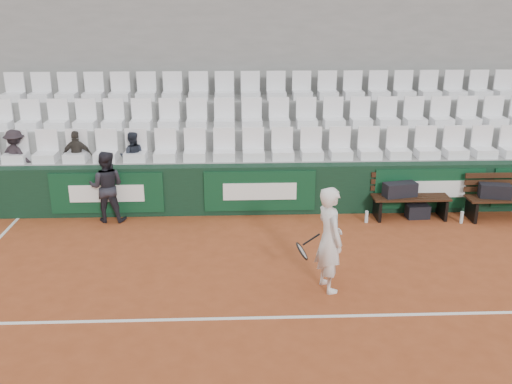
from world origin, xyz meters
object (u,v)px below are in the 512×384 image
(sports_bag_left, at_px, (400,190))
(tennis_player, at_px, (329,239))
(sports_bag_right, at_px, (495,191))
(water_bottle_near, at_px, (367,217))
(spectator_c, at_px, (131,135))
(bench_right, at_px, (504,208))
(water_bottle_far, at_px, (462,217))
(ball_kid, at_px, (107,187))
(spectator_b, at_px, (75,135))
(spectator_a, at_px, (13,135))
(sports_bag_ground, at_px, (417,211))
(bench_left, at_px, (410,207))

(sports_bag_left, bearing_deg, tennis_player, -123.53)
(sports_bag_right, xyz_separation_m, water_bottle_near, (-2.51, -0.09, -0.47))
(water_bottle_near, bearing_deg, spectator_c, 166.41)
(bench_right, relative_size, water_bottle_near, 6.34)
(water_bottle_far, height_order, ball_kid, ball_kid)
(sports_bag_right, xyz_separation_m, ball_kid, (-7.53, 0.22, 0.12))
(spectator_c, bearing_deg, ball_kid, 57.52)
(sports_bag_right, relative_size, tennis_player, 0.36)
(ball_kid, xyz_separation_m, spectator_b, (-0.72, 0.81, 0.83))
(sports_bag_right, height_order, spectator_a, spectator_a)
(bench_right, xyz_separation_m, water_bottle_near, (-2.74, -0.07, -0.11))
(sports_bag_right, height_order, water_bottle_far, sports_bag_right)
(sports_bag_ground, relative_size, spectator_b, 0.41)
(spectator_c, bearing_deg, sports_bag_left, 163.81)
(ball_kid, distance_m, spectator_b, 1.37)
(bench_left, xyz_separation_m, spectator_b, (-6.65, 0.91, 1.31))
(water_bottle_near, xyz_separation_m, spectator_a, (-6.97, 1.12, 1.43))
(ball_kid, bearing_deg, spectator_b, -45.66)
(sports_bag_ground, relative_size, tennis_player, 0.27)
(sports_bag_right, relative_size, spectator_b, 0.55)
(sports_bag_right, relative_size, water_bottle_near, 2.45)
(bench_left, xyz_separation_m, spectator_a, (-7.87, 0.91, 1.33))
(bench_left, distance_m, spectator_b, 6.84)
(tennis_player, bearing_deg, sports_bag_right, 35.84)
(water_bottle_far, height_order, spectator_a, spectator_a)
(ball_kid, bearing_deg, bench_right, -179.08)
(bench_left, height_order, spectator_c, spectator_c)
(ball_kid, bearing_deg, sports_bag_ground, -178.28)
(sports_bag_ground, bearing_deg, ball_kid, 179.04)
(spectator_c, bearing_deg, sports_bag_right, 165.05)
(sports_bag_right, bearing_deg, bench_right, -4.49)
(water_bottle_far, bearing_deg, spectator_b, 170.81)
(bench_left, height_order, water_bottle_near, bench_left)
(bench_right, xyz_separation_m, ball_kid, (-7.76, 0.24, 0.48))
(water_bottle_near, height_order, ball_kid, ball_kid)
(sports_bag_ground, bearing_deg, sports_bag_right, -4.69)
(tennis_player, xyz_separation_m, ball_kid, (-3.84, 2.88, -0.10))
(spectator_a, bearing_deg, bench_right, -163.29)
(ball_kid, bearing_deg, water_bottle_far, 179.21)
(spectator_c, bearing_deg, sports_bag_ground, 164.17)
(ball_kid, bearing_deg, water_bottle_near, 179.16)
(sports_bag_right, relative_size, spectator_c, 0.56)
(spectator_b, bearing_deg, ball_kid, 130.49)
(bench_right, bearing_deg, spectator_c, 171.90)
(sports_bag_left, distance_m, water_bottle_far, 1.29)
(bench_right, bearing_deg, water_bottle_near, -178.52)
(spectator_a, bearing_deg, ball_kid, -179.72)
(ball_kid, height_order, spectator_b, spectator_b)
(sports_bag_right, relative_size, spectator_a, 0.53)
(bench_right, bearing_deg, water_bottle_far, -168.84)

